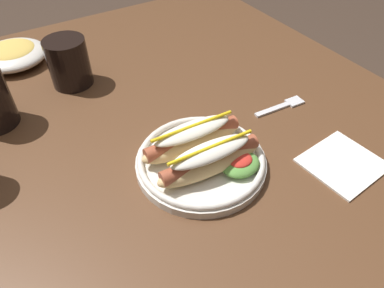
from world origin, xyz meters
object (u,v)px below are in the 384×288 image
object	(u,v)px
napkin	(343,163)
extra_cup	(69,62)
side_bowl	(13,54)
fork	(283,106)
hot_dog_plate	(203,156)

from	to	relation	value
napkin	extra_cup	bearing A→B (deg)	122.69
side_bowl	napkin	bearing A→B (deg)	-57.95
fork	extra_cup	distance (m)	0.48
extra_cup	side_bowl	xyz separation A→B (m)	(-0.10, 0.17, -0.03)
hot_dog_plate	napkin	bearing A→B (deg)	-30.64
hot_dog_plate	side_bowl	bearing A→B (deg)	110.55
hot_dog_plate	fork	world-z (taller)	hot_dog_plate
hot_dog_plate	fork	xyz separation A→B (m)	(0.24, 0.06, -0.02)
hot_dog_plate	napkin	xyz separation A→B (m)	(0.22, -0.13, -0.03)
hot_dog_plate	napkin	size ratio (longest dim) A/B	1.78
fork	extra_cup	xyz separation A→B (m)	(-0.35, 0.33, 0.05)
extra_cup	fork	bearing A→B (deg)	-42.80
extra_cup	napkin	world-z (taller)	extra_cup
side_bowl	napkin	size ratio (longest dim) A/B	1.25
side_bowl	fork	bearing A→B (deg)	-47.66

